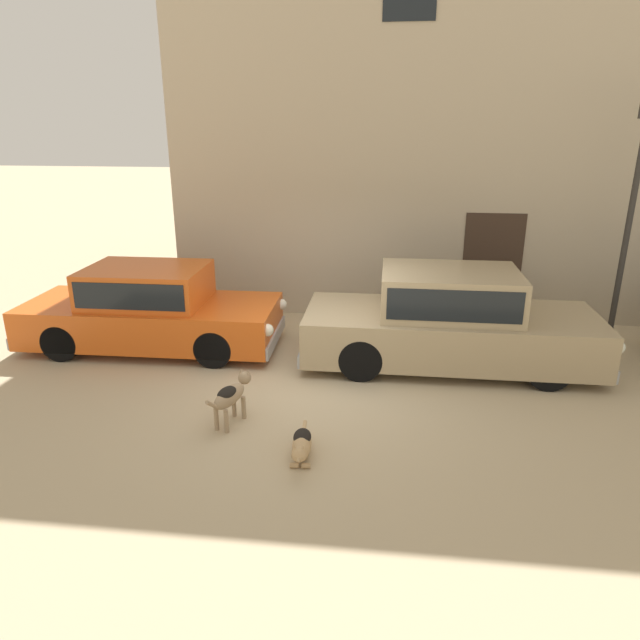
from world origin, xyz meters
name	(u,v)px	position (x,y,z in m)	size (l,w,h in m)	color
ground_plane	(314,380)	(0.00, 0.00, 0.00)	(80.00, 80.00, 0.00)	tan
parked_sedan_nearest	(151,308)	(-2.95, 1.04, 0.70)	(4.42, 1.75, 1.41)	#D15619
parked_sedan_second	(449,319)	(2.04, 0.89, 0.76)	(4.71, 1.77, 1.54)	tan
apartment_block	(611,90)	(5.68, 6.15, 4.34)	(17.78, 6.04, 8.69)	tan
stray_dog_spotted	(302,444)	(0.13, -2.08, 0.16)	(0.27, 1.01, 0.35)	tan
stray_dog_tan	(231,395)	(-0.89, -1.40, 0.40)	(0.40, 0.97, 0.62)	#997F60
street_lamp	(634,196)	(4.99, 2.22, 2.56)	(0.22, 0.22, 4.03)	#2D2B28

